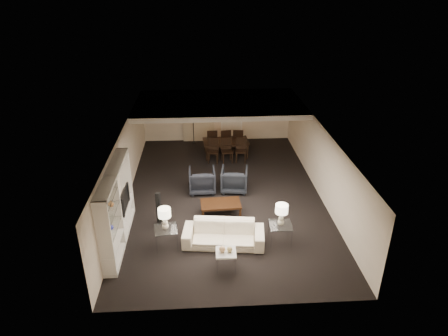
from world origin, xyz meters
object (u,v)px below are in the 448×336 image
chair_nr (241,150)px  television (122,199)px  table_lamp_right (281,215)px  chair_nl (213,151)px  coffee_table (221,209)px  armchair_left (202,180)px  side_table_right (280,233)px  chair_fm (225,140)px  floor_lamp (193,126)px  dining_table (226,149)px  marble_table (226,260)px  vase_amber (111,204)px  chair_fl (212,140)px  side_table_left (166,237)px  chair_fr (238,139)px  pendant_light (226,115)px  armchair_right (234,180)px  chair_nm (227,151)px  vase_blue (110,227)px  floor_speaker (159,209)px  table_lamp_left (165,219)px  sofa (224,234)px

chair_nr → television: bearing=-122.9°
table_lamp_right → chair_nl: (-1.80, 5.83, -0.44)m
coffee_table → armchair_left: size_ratio=1.34×
side_table_right → chair_fm: chair_fm is taller
chair_fm → floor_lamp: size_ratio=0.61×
dining_table → chair_nl: size_ratio=1.92×
marble_table → vase_amber: size_ratio=3.23×
television → dining_table: television is taller
dining_table → chair_fl: (-0.60, 0.65, 0.17)m
side_table_left → floor_lamp: bearing=84.8°
armchair_left → chair_fr: bearing=-115.3°
pendant_light → vase_amber: (-3.61, -6.67, -0.27)m
chair_nr → chair_fm: 1.43m
dining_table → chair_nr: chair_nr is taller
armchair_right → vase_amber: vase_amber is taller
marble_table → chair_nm: (0.50, 6.93, 0.24)m
marble_table → floor_lamp: 9.33m
vase_blue → floor_lamp: (2.16, 8.76, -0.30)m
side_table_right → floor_speaker: floor_speaker is taller
armchair_right → side_table_right: bearing=116.3°
armchair_right → chair_nl: bearing=-66.6°
vase_blue → dining_table: bearing=62.9°
armchair_right → chair_fl: chair_fl is taller
coffee_table → side_table_left: 2.34m
marble_table → side_table_left: bearing=147.1°
chair_nm → chair_fr: 1.43m
chair_fr → floor_lamp: (-2.05, 1.03, 0.33)m
floor_speaker → floor_lamp: (1.04, 7.02, 0.26)m
chair_fm → table_lamp_left: bearing=65.5°
pendant_light → side_table_left: size_ratio=0.79×
sofa → marble_table: size_ratio=4.37×
floor_speaker → chair_fr: (3.09, 5.99, -0.07)m
chair_fl → floor_lamp: bearing=-53.1°
coffee_table → television: bearing=-169.1°
table_lamp_right → chair_fl: bearing=104.2°
dining_table → chair_nl: bearing=-136.1°
dining_table → armchair_left: bearing=-112.4°
armchair_left → chair_fl: (0.50, 3.83, 0.07)m
floor_lamp → dining_table: bearing=-49.3°
marble_table → chair_fl: 8.23m
vase_amber → floor_speaker: bearing=50.4°
chair_fr → sofa: bearing=88.7°
armchair_right → table_lamp_right: size_ratio=1.44×
side_table_right → floor_lamp: size_ratio=0.39×
vase_amber → chair_nr: 7.45m
armchair_right → floor_lamp: floor_lamp is taller
armchair_left → vase_blue: bearing=55.7°
pendant_light → sofa: (-0.49, -6.46, -1.57)m
television → chair_fm: size_ratio=1.06×
chair_nm → chair_fm: (0.00, 1.30, 0.00)m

